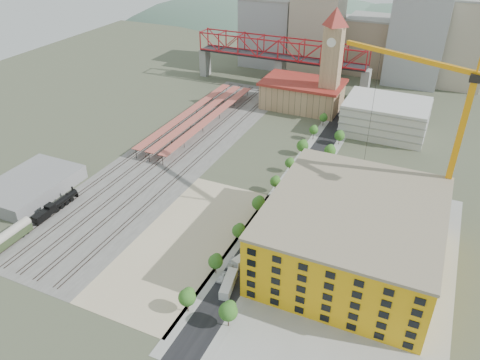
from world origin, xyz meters
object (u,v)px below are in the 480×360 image
at_px(locomotive, 57,205).
at_px(tower_crane, 450,119).
at_px(clock_tower, 333,52).
at_px(site_trailer_d, 277,212).
at_px(construction_building, 352,234).
at_px(coach, 7,238).
at_px(car_0, 222,277).
at_px(site_trailer_b, 247,257).
at_px(site_trailer_a, 229,284).
at_px(site_trailer_c, 267,226).

bearing_deg(locomotive, tower_crane, 20.41).
relative_size(clock_tower, site_trailer_d, 5.82).
distance_m(construction_building, site_trailer_d, 30.00).
height_order(coach, car_0, coach).
bearing_deg(site_trailer_b, tower_crane, 60.14).
bearing_deg(site_trailer_a, site_trailer_b, 79.43).
distance_m(site_trailer_a, site_trailer_b, 11.72).
height_order(site_trailer_a, car_0, site_trailer_a).
xyz_separation_m(construction_building, coach, (-92.00, -34.46, -6.68)).
relative_size(site_trailer_c, car_0, 2.36).
bearing_deg(car_0, coach, -171.46).
distance_m(construction_building, coach, 98.47).
height_order(locomotive, site_trailer_c, locomotive).
relative_size(coach, site_trailer_d, 1.83).
bearing_deg(tower_crane, site_trailer_a, -131.07).
height_order(site_trailer_c, site_trailer_d, site_trailer_c).
relative_size(clock_tower, car_0, 12.18).
height_order(clock_tower, locomotive, clock_tower).
xyz_separation_m(coach, site_trailer_b, (66.00, 22.69, -1.41)).
relative_size(construction_building, car_0, 11.85).
xyz_separation_m(locomotive, site_trailer_d, (66.00, 26.94, -0.61)).
bearing_deg(site_trailer_b, coach, -142.15).
relative_size(coach, site_trailer_c, 1.62).
xyz_separation_m(clock_tower, site_trailer_d, (8.00, -87.47, -27.47)).
bearing_deg(site_trailer_c, coach, -166.43).
relative_size(site_trailer_a, car_0, 2.29).
distance_m(coach, site_trailer_a, 66.92).
distance_m(site_trailer_b, car_0, 10.10).
xyz_separation_m(site_trailer_a, site_trailer_c, (0.00, 27.50, 0.04)).
height_order(construction_building, site_trailer_a, construction_building).
xyz_separation_m(coach, site_trailer_c, (66.00, 38.47, -1.35)).
xyz_separation_m(locomotive, site_trailer_c, (66.00, 18.42, -0.45)).
bearing_deg(site_trailer_a, car_0, 134.46).
bearing_deg(construction_building, site_trailer_c, 171.23).
height_order(coach, site_trailer_a, coach).
distance_m(construction_building, site_trailer_a, 35.96).
xyz_separation_m(locomotive, car_0, (63.00, -6.98, -1.10)).
bearing_deg(clock_tower, coach, -113.33).
bearing_deg(coach, site_trailer_c, 30.24).
distance_m(locomotive, site_trailer_b, 66.05).
distance_m(tower_crane, car_0, 75.09).
height_order(locomotive, coach, coach).
height_order(locomotive, car_0, locomotive).
xyz_separation_m(site_trailer_c, site_trailer_d, (0.00, 8.52, -0.16)).
height_order(site_trailer_a, site_trailer_b, site_trailer_a).
relative_size(construction_building, site_trailer_a, 5.17).
bearing_deg(site_trailer_a, site_trailer_c, 79.43).
xyz_separation_m(coach, car_0, (63.00, 13.07, -2.00)).
distance_m(clock_tower, construction_building, 107.36).
bearing_deg(construction_building, clock_tower, 108.78).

